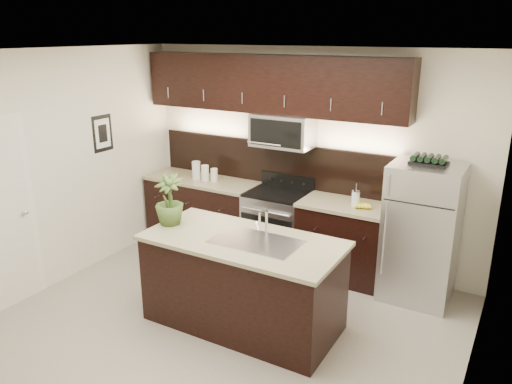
{
  "coord_description": "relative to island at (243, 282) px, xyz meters",
  "views": [
    {
      "loc": [
        2.48,
        -3.63,
        2.86
      ],
      "look_at": [
        0.08,
        0.55,
        1.31
      ],
      "focal_mm": 35.0,
      "sensor_mm": 36.0,
      "label": 1
    }
  ],
  "objects": [
    {
      "name": "plant",
      "position": [
        -0.87,
        -0.03,
        0.73
      ],
      "size": [
        0.36,
        0.36,
        0.53
      ],
      "primitive_type": "imported",
      "rotation": [
        0.0,
        0.0,
        0.23
      ],
      "color": "#3A5421",
      "rests_on": "island"
    },
    {
      "name": "upper_fixtures",
      "position": [
        -0.57,
        1.65,
        1.67
      ],
      "size": [
        3.49,
        0.4,
        1.66
      ],
      "color": "black",
      "rests_on": "counter_run"
    },
    {
      "name": "ground",
      "position": [
        -0.14,
        -0.19,
        -0.47
      ],
      "size": [
        4.5,
        4.5,
        0.0
      ],
      "primitive_type": "plane",
      "color": "gray",
      "rests_on": "ground"
    },
    {
      "name": "island",
      "position": [
        0.0,
        0.0,
        0.0
      ],
      "size": [
        1.96,
        0.96,
        0.94
      ],
      "color": "black",
      "rests_on": "ground"
    },
    {
      "name": "sink_faucet",
      "position": [
        0.15,
        0.01,
        0.48
      ],
      "size": [
        0.84,
        0.5,
        0.28
      ],
      "color": "silver",
      "rests_on": "island"
    },
    {
      "name": "room_walls",
      "position": [
        -0.25,
        -0.23,
        1.22
      ],
      "size": [
        4.52,
        4.02,
        2.71
      ],
      "color": "beige",
      "rests_on": "ground"
    },
    {
      "name": "canisters",
      "position": [
        -1.52,
        1.46,
        0.58
      ],
      "size": [
        0.37,
        0.14,
        0.25
      ],
      "rotation": [
        0.0,
        0.0,
        0.14
      ],
      "color": "silver",
      "rests_on": "counter_run"
    },
    {
      "name": "bananas",
      "position": [
        0.68,
        1.42,
        0.5
      ],
      "size": [
        0.25,
        0.22,
        0.06
      ],
      "primitive_type": "ellipsoid",
      "rotation": [
        0.0,
        0.0,
        0.39
      ],
      "color": "gold",
      "rests_on": "counter_run"
    },
    {
      "name": "wine_rack",
      "position": [
        1.4,
        1.44,
        1.11
      ],
      "size": [
        0.38,
        0.24,
        0.09
      ],
      "color": "black",
      "rests_on": "refrigerator"
    },
    {
      "name": "counter_run",
      "position": [
        -0.6,
        1.5,
        -0.0
      ],
      "size": [
        3.51,
        0.65,
        0.94
      ],
      "color": "black",
      "rests_on": "ground"
    },
    {
      "name": "refrigerator",
      "position": [
        1.4,
        1.44,
        0.3
      ],
      "size": [
        0.74,
        0.67,
        1.54
      ],
      "primitive_type": "cube",
      "color": "#B2B2B7",
      "rests_on": "ground"
    },
    {
      "name": "french_press",
      "position": [
        0.64,
        1.45,
        0.57
      ],
      "size": [
        0.09,
        0.09,
        0.27
      ],
      "rotation": [
        0.0,
        0.0,
        -0.14
      ],
      "color": "silver",
      "rests_on": "counter_run"
    }
  ]
}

